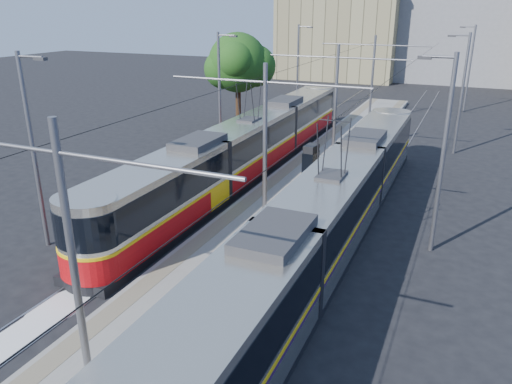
% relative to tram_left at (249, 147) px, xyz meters
% --- Properties ---
extents(ground, '(160.00, 160.00, 0.00)m').
position_rel_tram_left_xyz_m(ground, '(3.60, -14.22, -1.71)').
color(ground, black).
rests_on(ground, ground).
extents(platform, '(4.00, 50.00, 0.30)m').
position_rel_tram_left_xyz_m(platform, '(3.60, 2.78, -1.56)').
color(platform, gray).
rests_on(platform, ground).
extents(tactile_strip_left, '(0.70, 50.00, 0.01)m').
position_rel_tram_left_xyz_m(tactile_strip_left, '(2.15, 2.78, -1.40)').
color(tactile_strip_left, gray).
rests_on(tactile_strip_left, platform).
extents(tactile_strip_right, '(0.70, 50.00, 0.01)m').
position_rel_tram_left_xyz_m(tactile_strip_right, '(5.05, 2.78, -1.40)').
color(tactile_strip_right, gray).
rests_on(tactile_strip_right, platform).
extents(rails, '(8.71, 70.00, 0.03)m').
position_rel_tram_left_xyz_m(rails, '(3.60, 2.78, -1.69)').
color(rails, gray).
rests_on(rails, ground).
extents(track_arrow, '(1.20, 5.00, 0.01)m').
position_rel_tram_left_xyz_m(track_arrow, '(0.00, -17.22, -1.70)').
color(track_arrow, silver).
rests_on(track_arrow, ground).
extents(tram_left, '(2.43, 29.76, 5.50)m').
position_rel_tram_left_xyz_m(tram_left, '(0.00, 0.00, 0.00)').
color(tram_left, black).
rests_on(tram_left, ground).
extents(tram_right, '(2.43, 30.34, 5.50)m').
position_rel_tram_left_xyz_m(tram_right, '(7.20, -8.07, 0.15)').
color(tram_right, black).
rests_on(tram_right, ground).
extents(catenary, '(9.20, 70.00, 7.00)m').
position_rel_tram_left_xyz_m(catenary, '(3.60, -0.06, 2.82)').
color(catenary, slate).
rests_on(catenary, platform).
extents(street_lamps, '(15.18, 38.22, 8.00)m').
position_rel_tram_left_xyz_m(street_lamps, '(3.60, 6.78, 2.47)').
color(street_lamps, slate).
rests_on(street_lamps, ground).
extents(shelter, '(0.70, 1.05, 2.23)m').
position_rel_tram_left_xyz_m(shelter, '(4.19, -1.14, -0.24)').
color(shelter, black).
rests_on(shelter, platform).
extents(tree, '(5.27, 4.87, 7.66)m').
position_rel_tram_left_xyz_m(tree, '(-5.80, 11.48, 3.47)').
color(tree, '#382314').
rests_on(tree, ground).
extents(building_left, '(16.32, 12.24, 12.20)m').
position_rel_tram_left_xyz_m(building_left, '(-6.40, 45.78, 4.40)').
color(building_left, gray).
rests_on(building_left, ground).
extents(building_centre, '(18.36, 14.28, 13.97)m').
position_rel_tram_left_xyz_m(building_centre, '(9.60, 49.78, 5.29)').
color(building_centre, gray).
rests_on(building_centre, ground).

